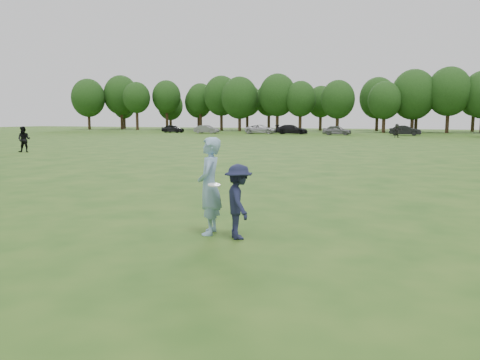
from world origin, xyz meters
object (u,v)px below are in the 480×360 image
(car_a, at_px, (173,129))
(car_e, at_px, (337,130))
(defender, at_px, (239,202))
(car_c, at_px, (261,129))
(car_f, at_px, (405,131))
(car_d, at_px, (292,129))
(car_b, at_px, (207,129))
(player_far_a, at_px, (24,139))
(player_far_d, at_px, (397,131))
(thrower, at_px, (210,186))

(car_a, height_order, car_e, car_e)
(defender, xyz_separation_m, car_c, (-19.02, 60.80, -0.10))
(car_c, relative_size, car_f, 1.18)
(defender, bearing_deg, car_d, -19.91)
(car_b, height_order, car_c, car_c)
(car_d, xyz_separation_m, car_f, (16.45, -0.10, -0.01))
(car_a, relative_size, car_e, 0.95)
(car_a, xyz_separation_m, car_f, (36.87, 0.13, 0.03))
(player_far_a, bearing_deg, car_f, 37.71)
(defender, relative_size, player_far_a, 0.84)
(car_e, distance_m, car_f, 9.43)
(player_far_d, relative_size, car_c, 0.35)
(player_far_d, distance_m, car_f, 7.40)
(defender, height_order, car_b, defender)
(defender, distance_m, car_a, 70.13)
(car_e, bearing_deg, car_f, -79.21)
(player_far_a, distance_m, car_a, 44.93)
(car_a, distance_m, car_d, 20.43)
(player_far_a, bearing_deg, car_a, 82.69)
(player_far_a, relative_size, car_a, 0.48)
(defender, relative_size, car_d, 0.32)
(car_c, bearing_deg, car_f, -94.44)
(car_d, relative_size, car_e, 1.19)
(car_d, bearing_deg, player_far_d, -118.81)
(defender, xyz_separation_m, car_f, (2.21, 61.08, -0.09))
(car_a, relative_size, car_c, 0.78)
(defender, bearing_deg, car_a, -3.39)
(defender, distance_m, player_far_d, 53.76)
(thrower, distance_m, car_c, 63.35)
(player_far_a, bearing_deg, car_b, 74.00)
(player_far_d, bearing_deg, car_e, 121.21)
(player_far_d, height_order, car_b, player_far_d)
(car_b, bearing_deg, car_f, -83.26)
(defender, bearing_deg, car_b, -7.97)
(car_c, height_order, car_e, car_e)
(car_f, bearing_deg, thrower, -179.27)
(car_a, bearing_deg, thrower, -144.19)
(player_far_a, xyz_separation_m, player_far_d, (24.63, 36.25, -0.07))
(car_d, bearing_deg, car_a, 87.38)
(thrower, xyz_separation_m, defender, (0.73, -0.15, -0.27))
(thrower, height_order, car_d, thrower)
(defender, distance_m, player_far_a, 29.14)
(player_far_a, distance_m, car_c, 43.52)
(player_far_d, distance_m, car_d, 17.25)
(car_e, bearing_deg, car_b, 92.47)
(car_b, distance_m, car_c, 8.78)
(defender, bearing_deg, car_c, -15.64)
(player_far_a, xyz_separation_m, car_c, (4.29, 43.31, -0.25))
(player_far_d, height_order, car_d, player_far_d)
(car_d, height_order, car_f, car_d)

